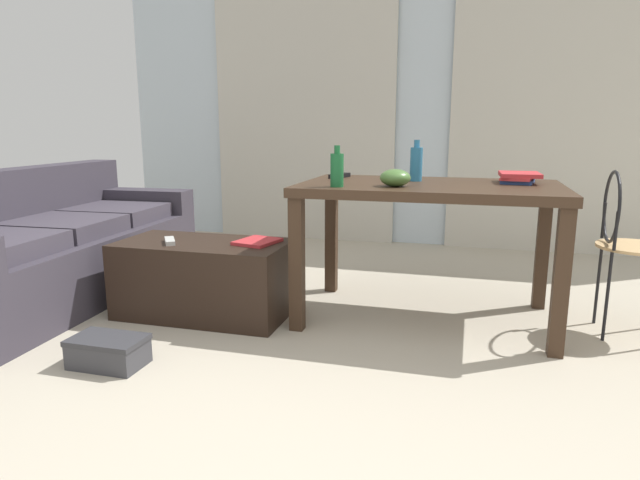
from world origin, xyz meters
TOP-DOWN VIEW (x-y plane):
  - ground_plane at (0.00, 1.42)m, footprint 8.76×8.76m
  - wall_back at (0.00, 3.65)m, footprint 5.66×0.10m
  - curtains at (0.00, 3.56)m, footprint 3.86×0.03m
  - couch at (-2.06, 1.38)m, footprint 0.94×2.11m
  - coffee_table at (-0.98, 1.33)m, footprint 0.94×0.49m
  - craft_table at (0.23, 1.61)m, footprint 1.37×0.82m
  - wire_chair at (1.19, 1.64)m, footprint 0.37×0.37m
  - bottle_near at (0.14, 1.73)m, footprint 0.07×0.07m
  - bottle_far at (-0.21, 1.32)m, footprint 0.07×0.07m
  - bowl at (0.07, 1.42)m, footprint 0.16×0.16m
  - book_stack at (0.68, 1.77)m, footprint 0.21×0.28m
  - tv_remote_on_table at (-0.32, 1.81)m, footprint 0.10×0.19m
  - tv_remote_primary at (-1.14, 1.25)m, footprint 0.13×0.16m
  - magazine at (-0.68, 1.38)m, footprint 0.24×0.27m
  - shoebox at (-1.08, 0.60)m, footprint 0.33×0.20m

SIDE VIEW (x-z plane):
  - ground_plane at x=0.00m, z-range 0.00..0.00m
  - shoebox at x=-1.08m, z-range 0.00..0.13m
  - coffee_table at x=-0.98m, z-range 0.00..0.42m
  - couch at x=-2.06m, z-range -0.09..0.70m
  - magazine at x=-0.68m, z-range 0.42..0.44m
  - tv_remote_primary at x=-1.14m, z-range 0.42..0.45m
  - wire_chair at x=1.19m, z-range 0.11..0.95m
  - craft_table at x=0.23m, z-range 0.28..1.03m
  - tv_remote_on_table at x=-0.32m, z-range 0.75..0.78m
  - book_stack at x=0.68m, z-range 0.76..0.81m
  - bowl at x=0.07m, z-range 0.75..0.84m
  - bottle_far at x=-0.21m, z-range 0.74..0.95m
  - bottle_near at x=0.14m, z-range 0.74..0.96m
  - curtains at x=0.00m, z-range 0.00..2.21m
  - wall_back at x=0.00m, z-range 0.00..2.55m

